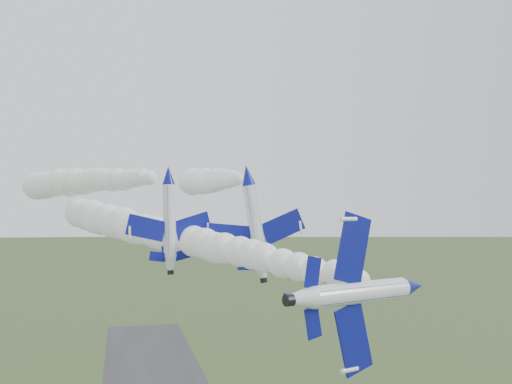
% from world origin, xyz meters
% --- Properties ---
extents(jet_lead, '(5.51, 11.61, 9.97)m').
position_xyz_m(jet_lead, '(11.46, -10.19, 34.08)').
color(jet_lead, white).
extents(smoke_trail_jet_lead, '(33.37, 75.23, 5.49)m').
position_xyz_m(smoke_trail_jet_lead, '(-2.87, 29.17, 36.61)').
color(smoke_trail_jet_lead, white).
extents(jet_pair_left, '(10.48, 12.09, 3.08)m').
position_xyz_m(jet_pair_left, '(-2.91, 19.66, 43.61)').
color(jet_pair_left, white).
extents(smoke_trail_jet_pair_left, '(26.08, 60.79, 5.51)m').
position_xyz_m(smoke_trail_jet_pair_left, '(-15.03, 51.50, 44.40)').
color(smoke_trail_jet_pair_left, white).
extents(jet_pair_right, '(11.70, 14.27, 3.83)m').
position_xyz_m(jet_pair_right, '(6.55, 20.60, 43.83)').
color(jet_pair_right, white).
extents(smoke_trail_jet_pair_right, '(6.11, 65.70, 5.65)m').
position_xyz_m(smoke_trail_jet_pair_right, '(6.93, 56.97, 45.20)').
color(smoke_trail_jet_pair_right, white).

